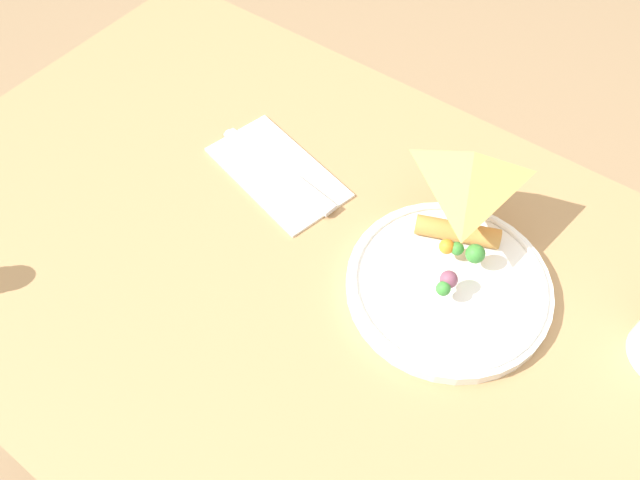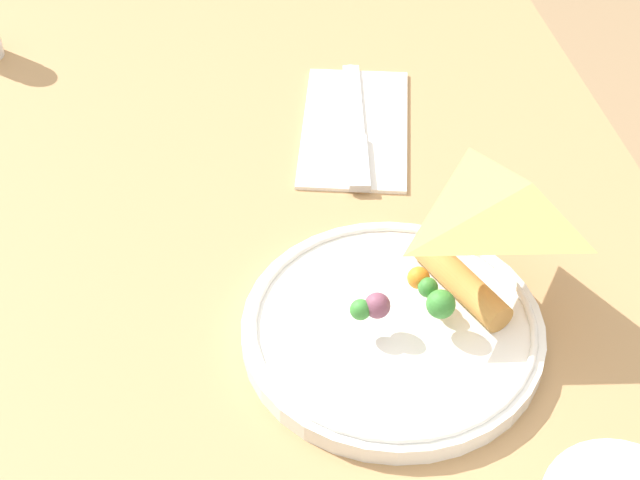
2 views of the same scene
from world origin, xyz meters
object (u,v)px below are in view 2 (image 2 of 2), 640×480
(dining_table, at_px, (284,335))
(napkin_folded, at_px, (355,127))
(plate_pizza, at_px, (396,324))
(butter_knife, at_px, (355,130))

(dining_table, bearing_deg, napkin_folded, -31.23)
(napkin_folded, bearing_deg, plate_pizza, 175.43)
(dining_table, distance_m, napkin_folded, 0.22)
(dining_table, bearing_deg, butter_knife, -32.53)
(dining_table, bearing_deg, plate_pizza, -145.77)
(dining_table, height_order, napkin_folded, napkin_folded)
(plate_pizza, distance_m, butter_knife, 0.26)
(plate_pizza, xyz_separation_m, butter_knife, (0.26, -0.02, -0.01))
(butter_knife, bearing_deg, dining_table, 156.18)
(plate_pizza, bearing_deg, butter_knife, -4.41)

